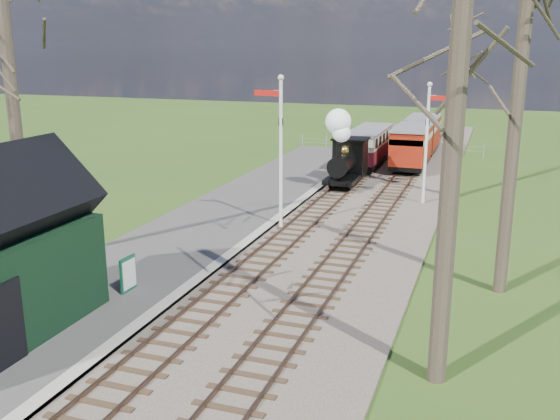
{
  "coord_description": "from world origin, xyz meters",
  "views": [
    {
      "loc": [
        7.33,
        -7.1,
        7.34
      ],
      "look_at": [
        0.22,
        13.25,
        1.6
      ],
      "focal_mm": 40.0,
      "sensor_mm": 36.0,
      "label": 1
    }
  ],
  "objects": [
    {
      "name": "track_far",
      "position": [
        2.6,
        22.0,
        0.1
      ],
      "size": [
        1.6,
        60.0,
        0.15
      ],
      "color": "brown",
      "rests_on": "ground"
    },
    {
      "name": "sign_board",
      "position": [
        -2.68,
        7.86,
        0.73
      ],
      "size": [
        0.12,
        0.72,
        1.06
      ],
      "color": "#104E30",
      "rests_on": "platform"
    },
    {
      "name": "distant_hills",
      "position": [
        1.4,
        64.38,
        -16.21
      ],
      "size": [
        114.4,
        48.0,
        22.02
      ],
      "color": "#385B23",
      "rests_on": "ground"
    },
    {
      "name": "person",
      "position": [
        -2.94,
        6.36,
        0.86
      ],
      "size": [
        0.41,
        0.54,
        1.33
      ],
      "primitive_type": "imported",
      "rotation": [
        0.0,
        0.0,
        1.77
      ],
      "color": "#1A1C30",
      "rests_on": "platform"
    },
    {
      "name": "track_near",
      "position": [
        0.0,
        22.0,
        0.1
      ],
      "size": [
        1.6,
        60.0,
        0.15
      ],
      "color": "brown",
      "rests_on": "ground"
    },
    {
      "name": "locomotive",
      "position": [
        -0.01,
        24.19,
        1.91
      ],
      "size": [
        1.64,
        3.83,
        4.1
      ],
      "color": "black",
      "rests_on": "ground"
    },
    {
      "name": "bench",
      "position": [
        -3.37,
        6.31,
        0.54
      ],
      "size": [
        0.73,
        1.33,
        0.73
      ],
      "color": "#4F381C",
      "rests_on": "platform"
    },
    {
      "name": "bare_trees",
      "position": [
        1.33,
        10.1,
        5.21
      ],
      "size": [
        15.51,
        22.39,
        12.0
      ],
      "color": "#382D23",
      "rests_on": "ground"
    },
    {
      "name": "platform",
      "position": [
        -3.5,
        14.0,
        0.1
      ],
      "size": [
        5.0,
        44.0,
        0.2
      ],
      "primitive_type": "cube",
      "color": "#474442",
      "rests_on": "ground"
    },
    {
      "name": "coach",
      "position": [
        0.0,
        30.25,
        1.4
      ],
      "size": [
        1.91,
        6.56,
        2.01
      ],
      "color": "black",
      "rests_on": "ground"
    },
    {
      "name": "semaphore_far",
      "position": [
        4.37,
        22.0,
        3.35
      ],
      "size": [
        1.22,
        0.24,
        5.72
      ],
      "color": "silver",
      "rests_on": "ground"
    },
    {
      "name": "red_carriage_a",
      "position": [
        2.6,
        30.1,
        1.47
      ],
      "size": [
        2.02,
        5.0,
        2.13
      ],
      "color": "black",
      "rests_on": "ground"
    },
    {
      "name": "ballast_bed",
      "position": [
        1.3,
        22.0,
        0.05
      ],
      "size": [
        8.0,
        60.0,
        0.1
      ],
      "primitive_type": "cube",
      "color": "brown",
      "rests_on": "ground"
    },
    {
      "name": "fence_line",
      "position": [
        0.3,
        36.0,
        0.55
      ],
      "size": [
        12.6,
        0.08,
        1.0
      ],
      "color": "slate",
      "rests_on": "ground"
    },
    {
      "name": "semaphore_near",
      "position": [
        -0.77,
        16.0,
        3.62
      ],
      "size": [
        1.22,
        0.24,
        6.22
      ],
      "color": "silver",
      "rests_on": "ground"
    },
    {
      "name": "coping_strip",
      "position": [
        -1.2,
        14.0,
        0.1
      ],
      "size": [
        0.4,
        44.0,
        0.21
      ],
      "primitive_type": "cube",
      "color": "#B2AD9E",
      "rests_on": "ground"
    },
    {
      "name": "red_carriage_b",
      "position": [
        2.6,
        35.6,
        1.47
      ],
      "size": [
        2.02,
        5.0,
        2.13
      ],
      "color": "black",
      "rests_on": "ground"
    }
  ]
}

